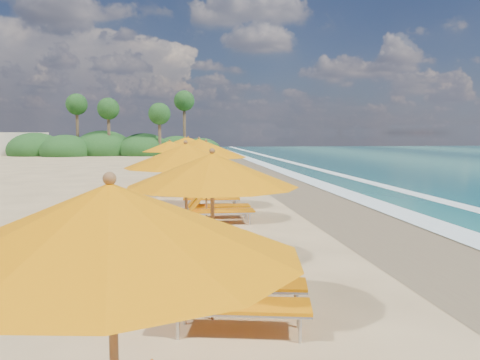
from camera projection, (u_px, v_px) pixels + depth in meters
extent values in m
plane|color=tan|center=(240.00, 216.00, 16.14)|extent=(160.00, 160.00, 0.00)
cube|color=olive|center=(356.00, 213.00, 16.65)|extent=(4.00, 160.00, 0.01)
cube|color=white|center=(398.00, 212.00, 16.84)|extent=(1.20, 160.00, 0.01)
cube|color=white|center=(478.00, 210.00, 17.23)|extent=(0.80, 160.00, 0.01)
cone|color=orange|center=(111.00, 221.00, 3.07)|extent=(3.24, 3.24, 0.48)
sphere|color=olive|center=(110.00, 178.00, 3.05)|extent=(0.09, 0.09, 0.09)
cylinder|color=olive|center=(213.00, 239.00, 7.10)|extent=(0.06, 0.06, 2.42)
cone|color=orange|center=(212.00, 170.00, 7.00)|extent=(2.93, 2.93, 0.49)
sphere|color=olive|center=(212.00, 151.00, 6.98)|extent=(0.09, 0.09, 0.09)
cylinder|color=olive|center=(186.00, 205.00, 10.20)|extent=(0.06, 0.06, 2.48)
cone|color=orange|center=(186.00, 156.00, 10.10)|extent=(2.58, 2.58, 0.50)
sphere|color=olive|center=(186.00, 142.00, 10.08)|extent=(0.09, 0.09, 0.09)
cylinder|color=olive|center=(206.00, 182.00, 15.07)|extent=(0.06, 0.06, 2.44)
cone|color=orange|center=(206.00, 149.00, 14.97)|extent=(2.53, 2.53, 0.49)
sphere|color=olive|center=(206.00, 141.00, 14.94)|extent=(0.09, 0.09, 0.09)
cylinder|color=olive|center=(199.00, 174.00, 17.86)|extent=(0.06, 0.06, 2.49)
cone|color=orange|center=(199.00, 146.00, 17.76)|extent=(2.70, 2.70, 0.50)
sphere|color=olive|center=(199.00, 138.00, 17.73)|extent=(0.09, 0.09, 0.09)
cylinder|color=olive|center=(170.00, 168.00, 21.50)|extent=(0.06, 0.06, 2.36)
cone|color=orange|center=(170.00, 146.00, 21.41)|extent=(2.99, 2.99, 0.47)
sphere|color=olive|center=(170.00, 140.00, 21.38)|extent=(0.08, 0.08, 0.08)
cylinder|color=olive|center=(185.00, 163.00, 24.83)|extent=(0.06, 0.06, 2.47)
cone|color=orange|center=(185.00, 142.00, 24.73)|extent=(2.91, 2.91, 0.50)
sphere|color=olive|center=(185.00, 137.00, 24.70)|extent=(0.09, 0.09, 0.09)
cylinder|color=olive|center=(188.00, 159.00, 28.10)|extent=(0.06, 0.06, 2.45)
cone|color=orange|center=(188.00, 142.00, 28.00)|extent=(2.54, 2.54, 0.49)
sphere|color=olive|center=(188.00, 137.00, 27.98)|extent=(0.09, 0.09, 0.09)
ellipsoid|color=#163D14|center=(144.00, 150.00, 59.72)|extent=(6.40, 6.40, 4.16)
ellipsoid|color=#163D14|center=(103.00, 149.00, 60.05)|extent=(7.20, 7.20, 4.68)
ellipsoid|color=#163D14|center=(66.00, 151.00, 57.58)|extent=(6.00, 6.00, 3.90)
ellipsoid|color=#163D14|center=(177.00, 150.00, 62.22)|extent=(5.60, 5.60, 3.64)
ellipsoid|color=#163D14|center=(35.00, 150.00, 59.03)|extent=(6.60, 6.60, 4.29)
ellipsoid|color=#163D14|center=(201.00, 151.00, 60.63)|extent=(5.00, 5.00, 3.25)
cylinder|color=brown|center=(160.00, 135.00, 57.82)|extent=(0.36, 0.36, 5.00)
sphere|color=#163D14|center=(159.00, 114.00, 57.58)|extent=(2.60, 2.60, 2.60)
cylinder|color=brown|center=(109.00, 132.00, 58.01)|extent=(0.36, 0.36, 5.60)
sphere|color=#163D14|center=(108.00, 109.00, 57.74)|extent=(2.60, 2.60, 2.60)
cylinder|color=brown|center=(77.00, 130.00, 59.44)|extent=(0.36, 0.36, 6.20)
sphere|color=#163D14|center=(77.00, 104.00, 59.14)|extent=(2.60, 2.60, 2.60)
cylinder|color=brown|center=(184.00, 128.00, 62.07)|extent=(0.36, 0.36, 6.80)
sphere|color=#163D14|center=(184.00, 101.00, 61.74)|extent=(2.60, 2.60, 2.60)
cube|color=beige|center=(15.00, 144.00, 60.54)|extent=(7.00, 5.00, 2.80)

